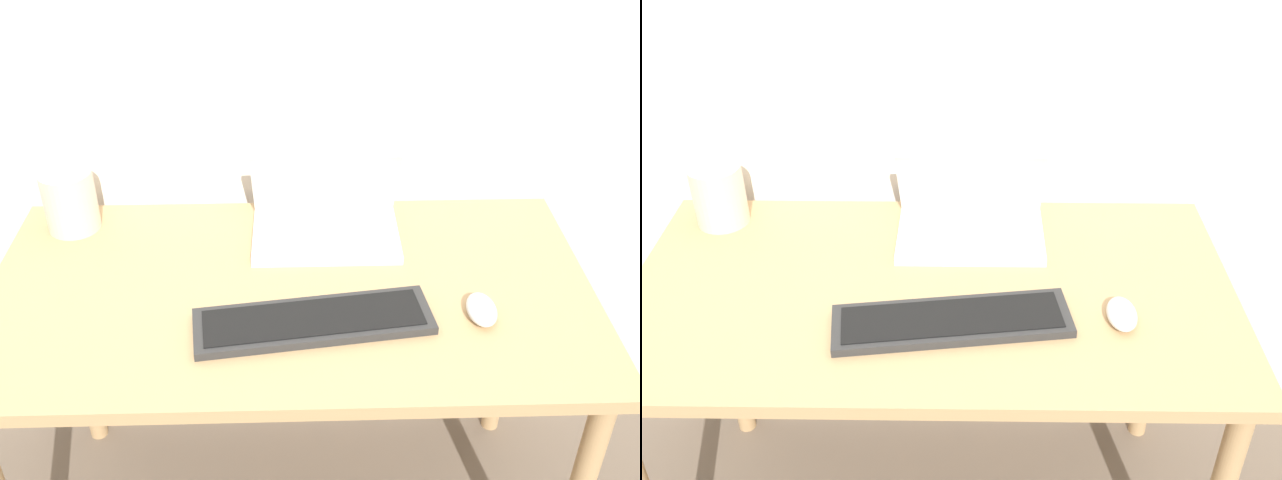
# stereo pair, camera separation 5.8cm
# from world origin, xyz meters

# --- Properties ---
(wall_back) EXTENTS (6.00, 0.05, 2.50)m
(wall_back) POSITION_xyz_m (0.00, 0.77, 1.25)
(wall_back) COLOR white
(wall_back) RESTS_ON ground_plane
(desk) EXTENTS (1.30, 0.71, 0.77)m
(desk) POSITION_xyz_m (0.00, 0.35, 0.68)
(desk) COLOR tan
(desk) RESTS_ON ground_plane
(laptop) EXTENTS (0.34, 0.23, 0.22)m
(laptop) POSITION_xyz_m (0.08, 0.56, 0.82)
(laptop) COLOR white
(laptop) RESTS_ON desk
(keyboard) EXTENTS (0.49, 0.20, 0.02)m
(keyboard) POSITION_xyz_m (0.05, 0.23, 0.78)
(keyboard) COLOR #2D2D2D
(keyboard) RESTS_ON desk
(mouse) EXTENTS (0.06, 0.10, 0.03)m
(mouse) POSITION_xyz_m (0.39, 0.25, 0.79)
(mouse) COLOR silver
(mouse) RESTS_ON desk
(vase) EXTENTS (0.12, 0.12, 0.21)m
(vase) POSITION_xyz_m (-0.52, 0.61, 0.88)
(vase) COLOR beige
(vase) RESTS_ON desk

